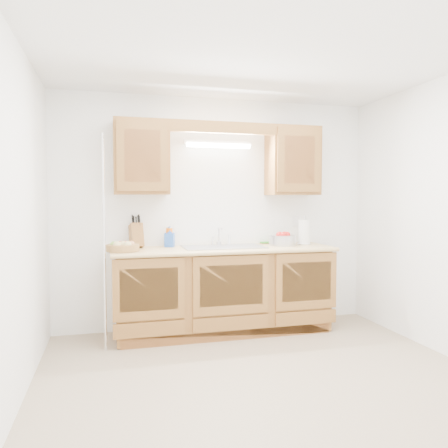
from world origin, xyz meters
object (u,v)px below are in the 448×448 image
object	(u,v)px
fruit_basket	(123,247)
paper_towel	(304,232)
apple_bowl	(282,239)
knife_block	(136,235)

from	to	relation	value
fruit_basket	paper_towel	distance (m)	1.98
apple_bowl	paper_towel	bearing A→B (deg)	7.20
paper_towel	apple_bowl	bearing A→B (deg)	-172.80
knife_block	paper_towel	world-z (taller)	knife_block
knife_block	paper_towel	bearing A→B (deg)	-14.44
knife_block	apple_bowl	bearing A→B (deg)	-16.54
paper_towel	apple_bowl	size ratio (longest dim) A/B	0.96
knife_block	apple_bowl	xyz separation A→B (m)	(1.55, -0.19, -0.06)
fruit_basket	knife_block	world-z (taller)	knife_block
knife_block	paper_towel	xyz separation A→B (m)	(1.82, -0.16, 0.01)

